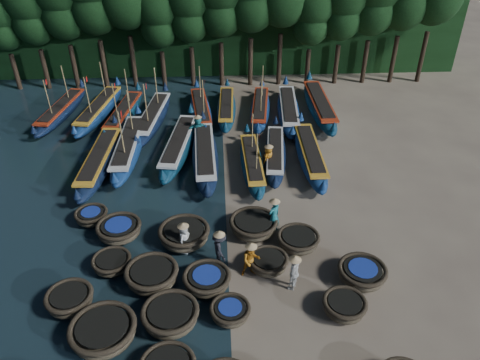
{
  "coord_description": "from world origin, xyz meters",
  "views": [
    {
      "loc": [
        -0.22,
        -15.92,
        14.59
      ],
      "look_at": [
        0.77,
        4.03,
        1.3
      ],
      "focal_mm": 35.0,
      "sensor_mm": 36.0,
      "label": 1
    }
  ],
  "objects_px": {
    "fisherman_0": "(184,237)",
    "coracle_17": "(207,280)",
    "long_boat_10": "(99,110)",
    "long_boat_17": "(319,106)",
    "long_boat_2": "(100,160)",
    "long_boat_11": "(124,114)",
    "coracle_20": "(92,216)",
    "long_boat_4": "(179,145)",
    "coracle_14": "(344,306)",
    "coracle_22": "(184,234)",
    "fisherman_3": "(220,248)",
    "coracle_13": "(230,311)",
    "coracle_12": "(170,316)",
    "coracle_21": "(119,229)",
    "long_boat_14": "(226,108)",
    "long_boat_15": "(260,108)",
    "coracle_10": "(70,299)",
    "coracle_24": "(298,240)",
    "fisherman_2": "(251,259)",
    "coracle_11": "(103,331)",
    "long_boat_12": "(153,117)",
    "coracle_16": "(152,275)",
    "long_boat_9": "(61,111)",
    "coracle_23": "(253,225)",
    "long_boat_7": "(275,154)",
    "long_boat_13": "(201,110)",
    "long_boat_5": "(205,155)",
    "fisherman_6": "(269,157)",
    "fisherman_1": "(274,214)",
    "fisherman_5": "(198,129)",
    "fisherman_4": "(294,272)",
    "coracle_19": "(362,273)",
    "coracle_15": "(112,263)",
    "long_boat_3": "(128,147)",
    "long_boat_8": "(310,154)",
    "long_boat_16": "(288,110)",
    "long_boat_6": "(252,163)"
  },
  "relations": [
    {
      "from": "fisherman_0",
      "to": "coracle_17",
      "type": "bearing_deg",
      "value": -136.45
    },
    {
      "from": "long_boat_10",
      "to": "long_boat_17",
      "type": "relative_size",
      "value": 0.91
    },
    {
      "from": "long_boat_2",
      "to": "long_boat_11",
      "type": "bearing_deg",
      "value": 89.57
    },
    {
      "from": "coracle_20",
      "to": "long_boat_4",
      "type": "height_order",
      "value": "long_boat_4"
    },
    {
      "from": "coracle_14",
      "to": "long_boat_11",
      "type": "xyz_separation_m",
      "value": [
        -11.24,
        17.5,
        0.13
      ]
    },
    {
      "from": "coracle_22",
      "to": "fisherman_3",
      "type": "relative_size",
      "value": 1.55
    },
    {
      "from": "coracle_20",
      "to": "fisherman_3",
      "type": "height_order",
      "value": "fisherman_3"
    },
    {
      "from": "coracle_13",
      "to": "coracle_22",
      "type": "xyz_separation_m",
      "value": [
        -1.99,
        4.55,
        0.11
      ]
    },
    {
      "from": "coracle_17",
      "to": "long_boat_10",
      "type": "distance_m",
      "value": 18.25
    },
    {
      "from": "coracle_13",
      "to": "coracle_14",
      "type": "bearing_deg",
      "value": 0.16
    },
    {
      "from": "long_boat_2",
      "to": "fisherman_0",
      "type": "bearing_deg",
      "value": -51.19
    },
    {
      "from": "coracle_12",
      "to": "coracle_21",
      "type": "height_order",
      "value": "coracle_12"
    },
    {
      "from": "long_boat_11",
      "to": "long_boat_14",
      "type": "xyz_separation_m",
      "value": [
        7.11,
        0.68,
        -0.03
      ]
    },
    {
      "from": "long_boat_15",
      "to": "long_boat_2",
      "type": "bearing_deg",
      "value": -138.75
    },
    {
      "from": "coracle_10",
      "to": "coracle_24",
      "type": "xyz_separation_m",
      "value": [
        9.58,
        3.17,
        -0.06
      ]
    },
    {
      "from": "long_boat_4",
      "to": "fisherman_2",
      "type": "xyz_separation_m",
      "value": [
        3.66,
        -10.49,
        0.29
      ]
    },
    {
      "from": "coracle_11",
      "to": "long_boat_12",
      "type": "height_order",
      "value": "long_boat_12"
    },
    {
      "from": "coracle_16",
      "to": "long_boat_9",
      "type": "distance_m",
      "value": 18.13
    },
    {
      "from": "long_boat_10",
      "to": "coracle_22",
      "type": "bearing_deg",
      "value": -54.41
    },
    {
      "from": "long_boat_10",
      "to": "long_boat_11",
      "type": "xyz_separation_m",
      "value": [
        1.81,
        -0.69,
        -0.04
      ]
    },
    {
      "from": "coracle_23",
      "to": "coracle_22",
      "type": "bearing_deg",
      "value": -169.97
    },
    {
      "from": "long_boat_7",
      "to": "long_boat_13",
      "type": "distance_m",
      "value": 7.69
    },
    {
      "from": "long_boat_5",
      "to": "fisherman_6",
      "type": "bearing_deg",
      "value": -16.38
    },
    {
      "from": "long_boat_7",
      "to": "long_boat_9",
      "type": "xyz_separation_m",
      "value": [
        -14.28,
        6.56,
        0.04
      ]
    },
    {
      "from": "fisherman_3",
      "to": "coracle_17",
      "type": "bearing_deg",
      "value": 140.45
    },
    {
      "from": "fisherman_2",
      "to": "coracle_17",
      "type": "bearing_deg",
      "value": -166.2
    },
    {
      "from": "fisherman_1",
      "to": "coracle_21",
      "type": "bearing_deg",
      "value": -37.61
    },
    {
      "from": "long_boat_14",
      "to": "coracle_23",
      "type": "bearing_deg",
      "value": -83.37
    },
    {
      "from": "fisherman_5",
      "to": "coracle_17",
      "type": "bearing_deg",
      "value": -95.71
    },
    {
      "from": "coracle_13",
      "to": "long_boat_13",
      "type": "height_order",
      "value": "long_boat_13"
    },
    {
      "from": "coracle_24",
      "to": "long_boat_11",
      "type": "height_order",
      "value": "long_boat_11"
    },
    {
      "from": "fisherman_3",
      "to": "fisherman_4",
      "type": "bearing_deg",
      "value": -136.58
    },
    {
      "from": "coracle_19",
      "to": "long_boat_11",
      "type": "height_order",
      "value": "long_boat_11"
    },
    {
      "from": "coracle_15",
      "to": "fisherman_0",
      "type": "relative_size",
      "value": 0.98
    },
    {
      "from": "long_boat_3",
      "to": "long_boat_4",
      "type": "bearing_deg",
      "value": 2.62
    },
    {
      "from": "coracle_10",
      "to": "long_boat_10",
      "type": "xyz_separation_m",
      "value": [
        -2.29,
        17.36,
        0.13
      ]
    },
    {
      "from": "coracle_16",
      "to": "coracle_21",
      "type": "bearing_deg",
      "value": 120.95
    },
    {
      "from": "long_boat_8",
      "to": "long_boat_16",
      "type": "height_order",
      "value": "long_boat_16"
    },
    {
      "from": "coracle_12",
      "to": "long_boat_11",
      "type": "height_order",
      "value": "long_boat_11"
    },
    {
      "from": "coracle_12",
      "to": "fisherman_0",
      "type": "xyz_separation_m",
      "value": [
        0.34,
        4.08,
        0.38
      ]
    },
    {
      "from": "long_boat_11",
      "to": "long_boat_5",
      "type": "bearing_deg",
      "value": -38.0
    },
    {
      "from": "coracle_14",
      "to": "long_boat_15",
      "type": "height_order",
      "value": "long_boat_15"
    },
    {
      "from": "long_boat_14",
      "to": "long_boat_2",
      "type": "bearing_deg",
      "value": -134.86
    },
    {
      "from": "long_boat_2",
      "to": "long_boat_8",
      "type": "xyz_separation_m",
      "value": [
        12.29,
        0.12,
        -0.02
      ]
    },
    {
      "from": "long_boat_15",
      "to": "fisherman_3",
      "type": "xyz_separation_m",
      "value": [
        -3.05,
        -14.87,
        0.37
      ]
    },
    {
      "from": "coracle_10",
      "to": "coracle_20",
      "type": "height_order",
      "value": "coracle_10"
    },
    {
      "from": "coracle_10",
      "to": "long_boat_5",
      "type": "height_order",
      "value": "long_boat_5"
    },
    {
      "from": "long_boat_5",
      "to": "fisherman_1",
      "type": "distance_m",
      "value": 7.21
    },
    {
      "from": "long_boat_6",
      "to": "coracle_15",
      "type": "bearing_deg",
      "value": -132.39
    },
    {
      "from": "long_boat_10",
      "to": "fisherman_1",
      "type": "relative_size",
      "value": 4.17
    }
  ]
}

